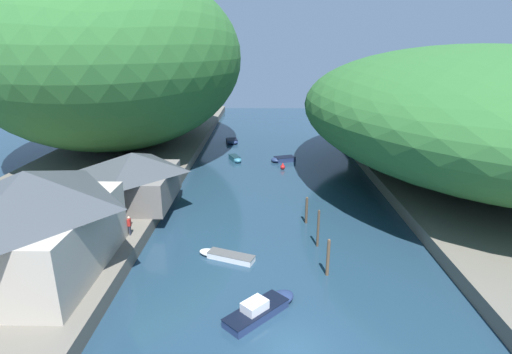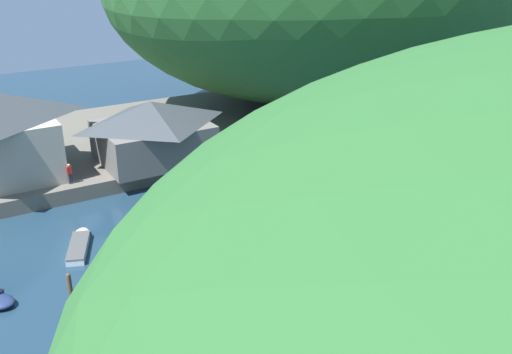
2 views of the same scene
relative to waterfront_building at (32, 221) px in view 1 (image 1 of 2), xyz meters
The scene contains 18 objects.
water_surface 30.14m from the waterfront_building, 53.47° to the left, with size 130.00×130.00×0.00m, color #1E384C.
left_bank 24.90m from the waterfront_building, 102.94° to the left, with size 22.00×120.00×1.26m.
right_bank 47.51m from the waterfront_building, 30.30° to the left, with size 22.00×120.00×1.26m.
hillside_left 41.42m from the waterfront_building, 99.41° to the left, with size 37.73×52.83×27.18m.
hillside_right 49.46m from the waterfront_building, 31.73° to the left, with size 41.49×58.09×15.64m.
waterfront_building is the anchor object (origin of this frame).
boathouse_shed 13.92m from the waterfront_building, 79.04° to the left, with size 8.33×9.71×5.19m.
right_bank_cottage 49.32m from the waterfront_building, 47.65° to the left, with size 7.08×5.55×4.40m.
boat_far_upstream 46.68m from the waterfront_building, 77.26° to the left, with size 2.41×3.50×0.69m.
boat_mid_channel 16.68m from the waterfront_building, ahead, with size 5.07×5.11×1.22m.
boat_moored_right 38.60m from the waterfront_building, 60.82° to the left, with size 3.99×2.87×0.69m.
boat_navy_launch 35.81m from the waterfront_building, 70.82° to the left, with size 2.32×3.53×0.72m.
boat_near_quay 14.20m from the waterfront_building, 18.63° to the left, with size 4.91×2.79×0.50m.
mooring_post_nearest 21.03m from the waterfront_building, ahead, with size 0.25×0.25×3.02m.
mooring_post_second 21.78m from the waterfront_building, 17.57° to the left, with size 0.21×0.21×3.40m.
mooring_post_middle 23.28m from the waterfront_building, 29.40° to the left, with size 0.26×0.26×2.73m.
channel_buoy_near 35.05m from the waterfront_building, 57.65° to the left, with size 0.66×0.66×0.99m.
person_on_quay 7.95m from the waterfront_building, 52.67° to the left, with size 0.23×0.39×1.69m.
Camera 1 is at (-2.00, -18.53, 16.45)m, focal length 28.00 mm.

